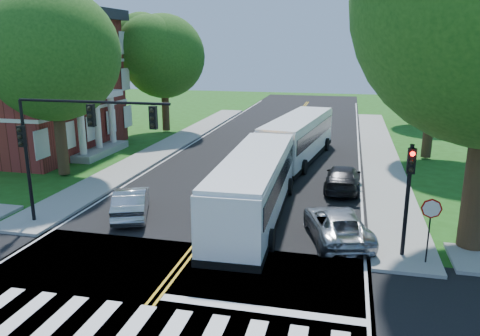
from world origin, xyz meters
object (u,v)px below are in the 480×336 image
(signal_nw, at_px, (70,133))
(signal_ne, at_px, (409,186))
(bus_lead, at_px, (254,185))
(hatchback, at_px, (131,202))
(dark_sedan, at_px, (343,178))
(bus_follow, at_px, (298,137))
(suv, at_px, (337,224))

(signal_nw, height_order, signal_ne, signal_nw)
(bus_lead, relative_size, hatchback, 2.75)
(hatchback, distance_m, dark_sedan, 11.92)
(signal_nw, relative_size, signal_ne, 1.62)
(signal_ne, bearing_deg, signal_nw, -179.95)
(bus_lead, distance_m, bus_follow, 12.14)
(suv, bearing_deg, bus_lead, -39.01)
(bus_lead, distance_m, suv, 4.39)
(signal_nw, distance_m, hatchback, 4.47)
(bus_follow, bearing_deg, hatchback, 71.43)
(signal_ne, xyz_separation_m, bus_follow, (-5.75, 15.14, -1.30))
(bus_follow, distance_m, dark_sedan, 7.40)
(bus_lead, bearing_deg, bus_follow, -95.09)
(dark_sedan, bearing_deg, signal_nw, 38.25)
(signal_nw, xyz_separation_m, dark_sedan, (11.60, 8.59, -3.68))
(signal_ne, distance_m, bus_follow, 16.24)
(bus_lead, xyz_separation_m, hatchback, (-5.83, -1.11, -0.90))
(bus_lead, distance_m, hatchback, 6.01)
(suv, bearing_deg, signal_ne, 137.36)
(signal_nw, bearing_deg, signal_ne, 0.05)
(suv, bearing_deg, signal_nw, -8.99)
(signal_ne, xyz_separation_m, suv, (-2.57, 1.31, -2.28))
(bus_follow, relative_size, suv, 2.53)
(bus_lead, bearing_deg, signal_ne, 153.55)
(signal_nw, height_order, bus_lead, signal_nw)
(suv, height_order, dark_sedan, dark_sedan)
(signal_ne, relative_size, suv, 0.91)
(bus_follow, bearing_deg, suv, 110.85)
(bus_follow, bearing_deg, signal_nw, 69.15)
(bus_lead, xyz_separation_m, suv, (3.93, -1.71, -0.94))
(signal_ne, relative_size, dark_sedan, 0.92)
(bus_follow, xyz_separation_m, dark_sedan, (3.29, -6.56, -0.96))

